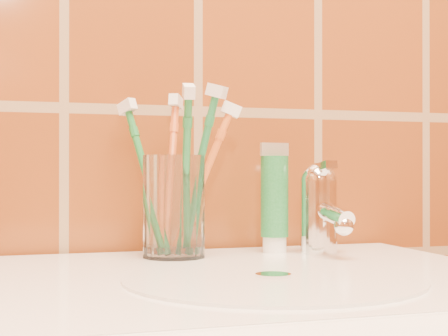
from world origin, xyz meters
name	(u,v)px	position (x,y,z in m)	size (l,w,h in m)	color
glass_tumbler	(174,206)	(-0.05, 1.11, 0.91)	(0.08, 0.08, 0.13)	white
toothpaste_tube	(275,201)	(0.08, 1.12, 0.92)	(0.04, 0.04, 0.15)	white
faucet	(320,205)	(0.14, 1.09, 0.91)	(0.05, 0.11, 0.12)	white
toothbrush_0	(203,180)	(-0.02, 1.12, 0.95)	(0.10, 0.04, 0.20)	orange
toothbrush_1	(171,175)	(-0.05, 1.13, 0.95)	(0.04, 0.06, 0.21)	orange
toothbrush_2	(197,173)	(-0.03, 1.10, 0.96)	(0.06, 0.06, 0.22)	#217C44
toothbrush_3	(186,175)	(-0.05, 1.08, 0.95)	(0.03, 0.09, 0.22)	#207A3A
toothbrush_4	(147,178)	(-0.08, 1.14, 0.95)	(0.07, 0.08, 0.21)	#1F7433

